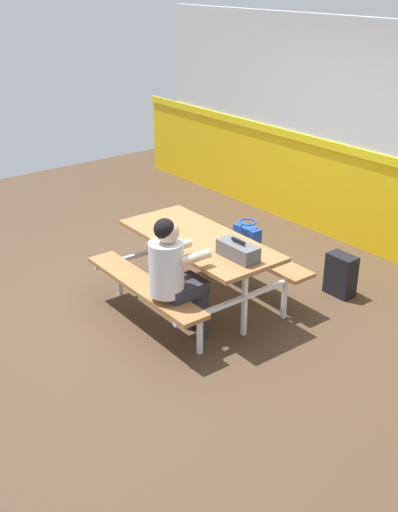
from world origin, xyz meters
TOP-DOWN VIEW (x-y plane):
  - ground_plane at (0.00, 0.00)m, footprint 10.00×10.00m
  - accent_backdrop at (0.00, 2.44)m, footprint 8.00×0.14m
  - picnic_table_main at (0.18, 0.00)m, footprint 1.72×1.58m
  - student_nearer at (0.55, -0.56)m, footprint 0.37×0.53m
  - toolbox_grey at (0.75, -0.01)m, footprint 0.40×0.18m
  - backpack_dark at (0.89, 1.30)m, footprint 0.30×0.22m
  - tote_bag_bright at (-0.41, 1.19)m, footprint 0.34×0.21m

SIDE VIEW (x-z plane):
  - ground_plane at x=0.00m, z-range -0.02..0.00m
  - tote_bag_bright at x=-0.41m, z-range -0.02..0.41m
  - backpack_dark at x=0.89m, z-range 0.00..0.44m
  - picnic_table_main at x=0.18m, z-range 0.20..0.94m
  - student_nearer at x=0.55m, z-range 0.10..1.31m
  - toolbox_grey at x=0.75m, z-range 0.72..0.90m
  - accent_backdrop at x=0.00m, z-range -0.05..2.55m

